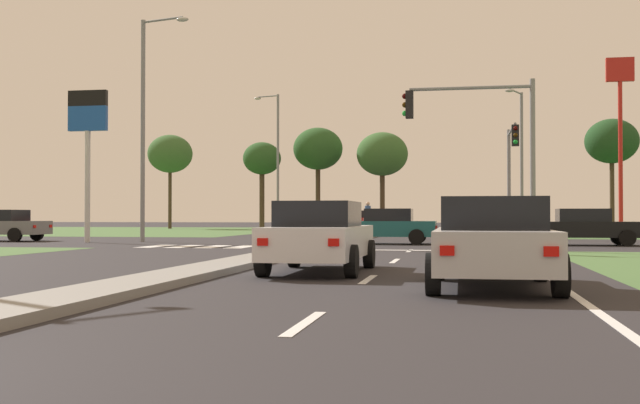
{
  "coord_description": "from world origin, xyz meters",
  "views": [
    {
      "loc": [
        5.19,
        -3.82,
        1.19
      ],
      "look_at": [
        -0.87,
        29.89,
        1.79
      ],
      "focal_mm": 43.93,
      "sensor_mm": 36.0,
      "label": 1
    }
  ],
  "objects_px": {
    "treeline_second": "(262,160)",
    "car_red_fourth": "(355,221)",
    "car_white_near": "(320,236)",
    "traffic_signal_far_right": "(511,160)",
    "fuel_price_totem": "(88,131)",
    "car_black_second": "(586,226)",
    "car_silver_third": "(492,242)",
    "traffic_signal_near_right": "(485,134)",
    "street_lamp_second": "(146,118)",
    "treeline_fifth": "(612,142)",
    "treeline_fourth": "(382,155)",
    "street_lamp_third": "(520,154)",
    "treeline_third": "(318,149)",
    "car_teal_fifth": "(386,226)",
    "street_lamp_fourth": "(276,156)",
    "pedestrian_at_median": "(368,214)",
    "fastfood_pole_sign": "(620,105)",
    "treeline_near": "(170,154)"
  },
  "relations": [
    {
      "from": "car_black_second",
      "to": "car_silver_third",
      "type": "height_order",
      "value": "car_silver_third"
    },
    {
      "from": "car_silver_third",
      "to": "pedestrian_at_median",
      "type": "xyz_separation_m",
      "value": [
        -5.79,
        31.84,
        0.51
      ]
    },
    {
      "from": "car_black_second",
      "to": "street_lamp_fourth",
      "type": "bearing_deg",
      "value": -144.77
    },
    {
      "from": "traffic_signal_near_right",
      "to": "street_lamp_second",
      "type": "bearing_deg",
      "value": 157.51
    },
    {
      "from": "fuel_price_totem",
      "to": "treeline_fourth",
      "type": "xyz_separation_m",
      "value": [
        9.4,
        37.58,
        1.71
      ]
    },
    {
      "from": "treeline_second",
      "to": "street_lamp_second",
      "type": "bearing_deg",
      "value": -84.26
    },
    {
      "from": "car_black_second",
      "to": "traffic_signal_near_right",
      "type": "bearing_deg",
      "value": -36.54
    },
    {
      "from": "street_lamp_third",
      "to": "fastfood_pole_sign",
      "type": "distance_m",
      "value": 8.92
    },
    {
      "from": "pedestrian_at_median",
      "to": "treeline_fourth",
      "type": "distance_m",
      "value": 25.47
    },
    {
      "from": "traffic_signal_far_right",
      "to": "treeline_fifth",
      "type": "relative_size",
      "value": 0.62
    },
    {
      "from": "street_lamp_second",
      "to": "street_lamp_third",
      "type": "xyz_separation_m",
      "value": [
        17.7,
        16.96,
        -0.56
      ]
    },
    {
      "from": "car_white_near",
      "to": "pedestrian_at_median",
      "type": "height_order",
      "value": "pedestrian_at_median"
    },
    {
      "from": "car_teal_fifth",
      "to": "traffic_signal_far_right",
      "type": "xyz_separation_m",
      "value": [
        5.48,
        5.74,
        3.08
      ]
    },
    {
      "from": "car_teal_fifth",
      "to": "treeline_fifth",
      "type": "relative_size",
      "value": 0.47
    },
    {
      "from": "fuel_price_totem",
      "to": "treeline_second",
      "type": "distance_m",
      "value": 35.43
    },
    {
      "from": "street_lamp_second",
      "to": "street_lamp_fourth",
      "type": "height_order",
      "value": "street_lamp_fourth"
    },
    {
      "from": "street_lamp_second",
      "to": "treeline_fifth",
      "type": "distance_m",
      "value": 41.42
    },
    {
      "from": "street_lamp_third",
      "to": "treeline_fifth",
      "type": "distance_m",
      "value": 17.49
    },
    {
      "from": "traffic_signal_near_right",
      "to": "street_lamp_second",
      "type": "height_order",
      "value": "street_lamp_second"
    },
    {
      "from": "street_lamp_second",
      "to": "street_lamp_third",
      "type": "relative_size",
      "value": 1.13
    },
    {
      "from": "street_lamp_second",
      "to": "pedestrian_at_median",
      "type": "relative_size",
      "value": 5.44
    },
    {
      "from": "car_black_second",
      "to": "traffic_signal_far_right",
      "type": "relative_size",
      "value": 0.78
    },
    {
      "from": "treeline_fifth",
      "to": "car_black_second",
      "type": "bearing_deg",
      "value": -102.02
    },
    {
      "from": "traffic_signal_near_right",
      "to": "fuel_price_totem",
      "type": "xyz_separation_m",
      "value": [
        -17.12,
        5.05,
        0.96
      ]
    },
    {
      "from": "traffic_signal_far_right",
      "to": "street_lamp_fourth",
      "type": "relative_size",
      "value": 0.51
    },
    {
      "from": "pedestrian_at_median",
      "to": "fastfood_pole_sign",
      "type": "height_order",
      "value": "fastfood_pole_sign"
    },
    {
      "from": "car_white_near",
      "to": "treeline_second",
      "type": "relative_size",
      "value": 0.59
    },
    {
      "from": "street_lamp_second",
      "to": "treeline_fourth",
      "type": "relative_size",
      "value": 1.16
    },
    {
      "from": "car_white_near",
      "to": "pedestrian_at_median",
      "type": "bearing_deg",
      "value": 94.7
    },
    {
      "from": "car_black_second",
      "to": "traffic_signal_far_right",
      "type": "bearing_deg",
      "value": -156.2
    },
    {
      "from": "treeline_third",
      "to": "car_black_second",
      "type": "bearing_deg",
      "value": -64.6
    },
    {
      "from": "pedestrian_at_median",
      "to": "fuel_price_totem",
      "type": "bearing_deg",
      "value": -88.51
    },
    {
      "from": "car_white_near",
      "to": "traffic_signal_near_right",
      "type": "bearing_deg",
      "value": 71.3
    },
    {
      "from": "treeline_second",
      "to": "car_red_fourth",
      "type": "bearing_deg",
      "value": -49.5
    },
    {
      "from": "car_white_near",
      "to": "treeline_third",
      "type": "distance_m",
      "value": 55.34
    },
    {
      "from": "car_black_second",
      "to": "traffic_signal_far_right",
      "type": "distance_m",
      "value": 7.02
    },
    {
      "from": "car_teal_fifth",
      "to": "street_lamp_fourth",
      "type": "distance_m",
      "value": 29.97
    },
    {
      "from": "street_lamp_fourth",
      "to": "fastfood_pole_sign",
      "type": "relative_size",
      "value": 0.92
    },
    {
      "from": "traffic_signal_near_right",
      "to": "traffic_signal_far_right",
      "type": "bearing_deg",
      "value": 82.07
    },
    {
      "from": "treeline_second",
      "to": "treeline_fourth",
      "type": "distance_m",
      "value": 10.78
    },
    {
      "from": "car_teal_fifth",
      "to": "fastfood_pole_sign",
      "type": "distance_m",
      "value": 27.06
    },
    {
      "from": "treeline_third",
      "to": "treeline_fifth",
      "type": "xyz_separation_m",
      "value": [
        24.76,
        -4.61,
        -0.15
      ]
    },
    {
      "from": "car_white_near",
      "to": "car_black_second",
      "type": "relative_size",
      "value": 1.06
    },
    {
      "from": "treeline_near",
      "to": "car_teal_fifth",
      "type": "bearing_deg",
      "value": -56.59
    },
    {
      "from": "car_white_near",
      "to": "treeline_second",
      "type": "xyz_separation_m",
      "value": [
        -14.53,
        51.49,
        5.42
      ]
    },
    {
      "from": "car_red_fourth",
      "to": "treeline_third",
      "type": "height_order",
      "value": "treeline_third"
    },
    {
      "from": "car_white_near",
      "to": "treeline_near",
      "type": "distance_m",
      "value": 56.84
    },
    {
      "from": "car_teal_fifth",
      "to": "treeline_second",
      "type": "height_order",
      "value": "treeline_second"
    },
    {
      "from": "car_red_fourth",
      "to": "traffic_signal_near_right",
      "type": "bearing_deg",
      "value": 106.18
    },
    {
      "from": "traffic_signal_far_right",
      "to": "fuel_price_totem",
      "type": "relative_size",
      "value": 0.82
    }
  ]
}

